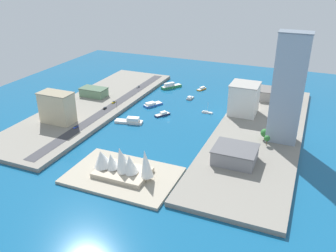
% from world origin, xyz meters
% --- Properties ---
extents(ground_plane, '(440.00, 440.00, 0.00)m').
position_xyz_m(ground_plane, '(0.00, 0.00, 0.00)').
color(ground_plane, '#145684').
extents(quay_west, '(70.00, 240.00, 3.37)m').
position_xyz_m(quay_west, '(-82.75, 0.00, 1.69)').
color(quay_west, gray).
rests_on(quay_west, ground_plane).
extents(quay_east, '(70.00, 240.00, 3.37)m').
position_xyz_m(quay_east, '(82.75, 0.00, 1.69)').
color(quay_east, gray).
rests_on(quay_east, ground_plane).
extents(peninsula_point, '(74.19, 49.68, 2.00)m').
position_xyz_m(peninsula_point, '(-8.66, 101.06, 1.00)').
color(peninsula_point, '#A89E89').
rests_on(peninsula_point, ground_plane).
extents(road_strip, '(10.25, 228.00, 0.15)m').
position_xyz_m(road_strip, '(61.37, 0.00, 3.45)').
color(road_strip, '#38383D').
rests_on(road_strip, quay_east).
extents(catamaran_blue, '(16.30, 20.61, 3.93)m').
position_xyz_m(catamaran_blue, '(28.69, -26.61, 1.55)').
color(catamaran_blue, blue).
rests_on(catamaran_blue, ground_plane).
extents(patrol_launch_navy, '(12.49, 15.47, 3.74)m').
position_xyz_m(patrol_launch_navy, '(8.98, -7.18, 1.35)').
color(patrol_launch_navy, '#1E284C').
rests_on(patrol_launch_navy, ground_plane).
extents(yacht_sleek_gray, '(5.60, 11.50, 3.22)m').
position_xyz_m(yacht_sleek_gray, '(-0.27, -59.64, 1.22)').
color(yacht_sleek_gray, '#999EA3').
rests_on(yacht_sleek_gray, ground_plane).
extents(water_taxi_orange, '(8.59, 13.42, 3.24)m').
position_xyz_m(water_taxi_orange, '(-2.37, -93.61, 1.22)').
color(water_taxi_orange, orange).
rests_on(water_taxi_orange, ground_plane).
extents(sailboat_small_white, '(11.23, 3.38, 11.20)m').
position_xyz_m(sailboat_small_white, '(-28.50, -29.18, 0.87)').
color(sailboat_small_white, white).
rests_on(sailboat_small_white, ground_plane).
extents(ferry_green_doubledeck, '(19.54, 24.37, 6.62)m').
position_xyz_m(ferry_green_doubledeck, '(32.51, -85.83, 2.40)').
color(ferry_green_doubledeck, '#2D8C4C').
rests_on(ferry_green_doubledeck, ground_plane).
extents(ferry_white_commuter, '(27.00, 12.52, 5.63)m').
position_xyz_m(ferry_white_commuter, '(29.33, 20.05, 2.07)').
color(ferry_white_commuter, silver).
rests_on(ferry_white_commuter, ground_plane).
extents(tower_tall_glass, '(24.00, 14.77, 85.77)m').
position_xyz_m(tower_tall_glass, '(-101.84, 9.55, 46.29)').
color(tower_tall_glass, '#8C9EB2').
rests_on(tower_tall_glass, quay_west).
extents(carpark_squat_concrete, '(38.42, 25.32, 10.22)m').
position_xyz_m(carpark_squat_concrete, '(-86.94, -84.83, 8.51)').
color(carpark_squat_concrete, gray).
rests_on(carpark_squat_concrete, quay_west).
extents(hotel_broad_white, '(25.69, 26.19, 29.29)m').
position_xyz_m(hotel_broad_white, '(-62.06, -33.95, 18.05)').
color(hotel_broad_white, silver).
rests_on(hotel_broad_white, quay_west).
extents(terminal_long_green, '(27.93, 16.13, 8.96)m').
position_xyz_m(terminal_long_green, '(94.50, -20.35, 7.88)').
color(terminal_long_green, slate).
rests_on(terminal_long_green, quay_east).
extents(warehouse_low_gray, '(30.49, 26.25, 11.03)m').
position_xyz_m(warehouse_low_gray, '(-75.27, 56.73, 8.91)').
color(warehouse_low_gray, gray).
rests_on(warehouse_low_gray, quay_west).
extents(office_block_beige, '(29.85, 16.47, 27.62)m').
position_xyz_m(office_block_beige, '(85.43, 49.28, 17.21)').
color(office_block_beige, '#C6B793').
rests_on(office_block_beige, quay_east).
extents(suv_black, '(1.96, 4.36, 1.67)m').
position_xyz_m(suv_black, '(64.05, 7.13, 4.33)').
color(suv_black, black).
rests_on(suv_black, road_strip).
extents(sedan_silver, '(1.92, 5.21, 1.54)m').
position_xyz_m(sedan_silver, '(63.86, -63.71, 4.29)').
color(sedan_silver, black).
rests_on(sedan_silver, road_strip).
extents(taxi_yellow_cab, '(1.87, 4.86, 1.65)m').
position_xyz_m(taxi_yellow_cab, '(64.49, -10.15, 4.33)').
color(taxi_yellow_cab, black).
rests_on(taxi_yellow_cab, road_strip).
extents(hatchback_blue, '(2.11, 5.13, 1.40)m').
position_xyz_m(hatchback_blue, '(64.12, 53.89, 4.22)').
color(hatchback_blue, black).
rests_on(hatchback_blue, road_strip).
extents(traffic_light_waterfront, '(0.36, 0.36, 6.50)m').
position_xyz_m(traffic_light_waterfront, '(54.91, -0.09, 7.71)').
color(traffic_light_waterfront, black).
rests_on(traffic_light_waterfront, quay_east).
extents(opera_landmark, '(46.25, 24.08, 22.53)m').
position_xyz_m(opera_landmark, '(-7.86, 101.06, 10.00)').
color(opera_landmark, '#BCAD93').
rests_on(opera_landmark, peninsula_point).
extents(park_tree_cluster, '(8.91, 15.46, 9.00)m').
position_xyz_m(park_tree_cluster, '(-90.19, 15.59, 9.07)').
color(park_tree_cluster, brown).
rests_on(park_tree_cluster, quay_west).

